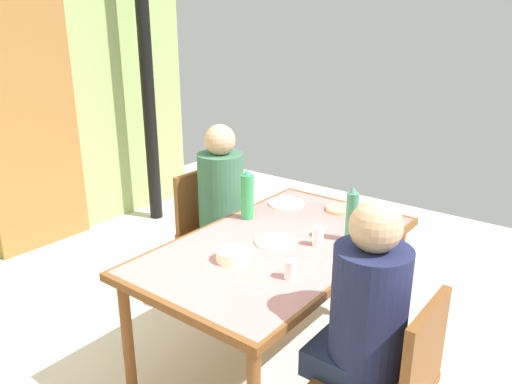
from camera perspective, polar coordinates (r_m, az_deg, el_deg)
The scene contains 19 objects.
door_wooden at distance 4.43m, azimuth -24.24°, elevation 6.48°, with size 0.80×0.05×2.00m, color #9D6833.
stove_pipe_column at distance 4.72m, azimuth -12.28°, elevation 11.49°, with size 0.12×0.12×2.50m, color black.
dining_table at distance 2.67m, azimuth 2.57°, elevation -7.03°, with size 1.57×0.92×0.73m.
chair_near_diner at distance 2.15m, azimuth 15.35°, elevation -20.05°, with size 0.40×0.40×0.87m.
chair_far_diner at distance 3.44m, azimuth -5.44°, elevation -3.93°, with size 0.40×0.40×0.87m.
person_near_diner at distance 2.03m, azimuth 12.44°, elevation -12.59°, with size 0.30×0.37×0.77m.
person_far_diner at distance 3.25m, azimuth -3.84°, elevation 0.10°, with size 0.30×0.37×0.77m.
water_bottle_green_near at distance 2.91m, azimuth -0.99°, elevation -0.39°, with size 0.08×0.08×0.30m.
water_bottle_green_far at distance 2.66m, azimuth 10.90°, elevation -2.62°, with size 0.06×0.06×0.30m.
serving_bowl_center at distance 2.45m, azimuth -2.60°, elevation -7.20°, with size 0.17×0.17×0.06m, color #EFE9C9.
dinner_plate_near_left at distance 3.17m, azimuth 3.47°, elevation -1.34°, with size 0.23×0.23×0.01m, color white.
dinner_plate_near_right at distance 2.64m, azimuth 2.18°, elevation -5.70°, with size 0.21×0.21×0.01m, color white.
drinking_glass_by_near_diner at distance 2.28m, azimuth 3.96°, elevation -8.80°, with size 0.06×0.06×0.09m, color silver.
drinking_glass_by_far_diner at distance 2.61m, azimuth 7.09°, elevation -5.04°, with size 0.06×0.06×0.10m, color silver.
bread_plate_sliced at distance 3.11m, azimuth 9.77°, elevation -1.93°, with size 0.19×0.19×0.02m, color #DBB77A.
cutlery_knife_near at distance 2.79m, azimuth 6.79°, elevation -4.51°, with size 0.15×0.02×0.00m, color silver.
cutlery_fork_near at distance 2.23m, azimuth -0.58°, elevation -10.70°, with size 0.15×0.02×0.00m, color silver.
cutlery_knife_far at distance 3.02m, azimuth 14.22°, elevation -3.05°, with size 0.15×0.02×0.00m, color silver.
cutlery_fork_far at distance 2.41m, azimuth 8.32°, elevation -8.46°, with size 0.15×0.02×0.00m, color silver.
Camera 1 is at (-1.53, -1.37, 1.83)m, focal length 34.96 mm.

